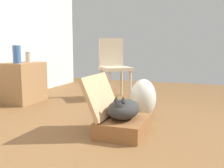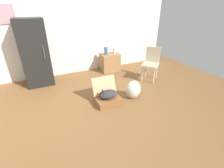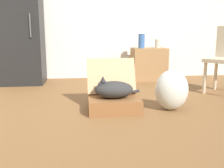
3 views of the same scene
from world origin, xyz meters
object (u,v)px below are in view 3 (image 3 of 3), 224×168
vase_short (157,44)px  side_table (149,64)px  plastic_bag_white (172,90)px  suitcase_base (114,104)px  cat (113,89)px  vase_tall (142,41)px  refrigerator (21,31)px

vase_short → side_table: bearing=-175.4°
plastic_bag_white → side_table: (0.24, 1.81, 0.06)m
suitcase_base → cat: size_ratio=1.11×
vase_tall → vase_short: (0.30, 0.04, -0.05)m
refrigerator → vase_short: size_ratio=11.23×
refrigerator → vase_short: 2.29m
vase_tall → cat: bearing=-112.4°
plastic_bag_white → side_table: size_ratio=0.74×
suitcase_base → vase_tall: 1.98m
suitcase_base → vase_short: 2.13m
cat → refrigerator: (-1.27, 1.72, 0.61)m
suitcase_base → cat: cat is taller
plastic_bag_white → side_table: side_table is taller
suitcase_base → cat: 0.16m
cat → vase_tall: 1.94m
plastic_bag_white → vase_tall: 1.84m
side_table → vase_tall: bearing=-168.7°
plastic_bag_white → refrigerator: bearing=137.2°
plastic_bag_white → vase_tall: bearing=87.1°
plastic_bag_white → vase_tall: size_ratio=1.80×
suitcase_base → side_table: side_table is taller
suitcase_base → vase_short: size_ratio=3.59×
cat → refrigerator: 2.22m
vase_tall → vase_short: size_ratio=1.61×
side_table → vase_short: 0.39m
cat → vase_tall: vase_tall is taller
refrigerator → side_table: refrigerator is taller
refrigerator → side_table: size_ratio=2.87×
cat → vase_tall: size_ratio=2.01×
cat → plastic_bag_white: bearing=-2.9°
cat → side_table: bearing=64.0°
side_table → vase_tall: 0.43m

